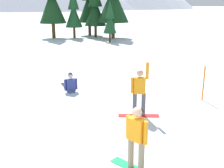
# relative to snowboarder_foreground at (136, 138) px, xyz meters

# --- Properties ---
(snowboarder_foreground) EXTENTS (1.35, 1.07, 1.67)m
(snowboarder_foreground) POSITION_rel_snowboarder_foreground_xyz_m (0.00, 0.00, 0.00)
(snowboarder_foreground) COLOR #19B259
(snowboarder_foreground) RESTS_ON ground_plane
(snowboarder_midground) EXTENTS (1.52, 0.42, 2.02)m
(snowboarder_midground) POSITION_rel_snowboarder_foreground_xyz_m (0.01, 3.48, 0.08)
(snowboarder_midground) COLOR red
(snowboarder_midground) RESTS_ON ground_plane
(snowboarder_background) EXTENTS (1.20, 1.72, 0.96)m
(snowboarder_background) POSITION_rel_snowboarder_foreground_xyz_m (-3.28, 6.12, -0.55)
(snowboarder_background) COLOR #335184
(snowboarder_background) RESTS_ON ground_plane
(trail_marker_pole) EXTENTS (0.06, 0.06, 1.50)m
(trail_marker_pole) POSITION_rel_snowboarder_foreground_xyz_m (2.68, 5.53, -0.13)
(trail_marker_pole) COLOR orange
(trail_marker_pole) RESTS_ON ground_plane
(pine_tree_slender) EXTENTS (3.11, 3.11, 8.01)m
(pine_tree_slender) POSITION_rel_snowboarder_foreground_xyz_m (-10.51, 26.21, 3.49)
(pine_tree_slender) COLOR #472D19
(pine_tree_slender) RESTS_ON ground_plane
(pine_tree_short) EXTENTS (2.02, 2.02, 5.80)m
(pine_tree_short) POSITION_rel_snowboarder_foreground_xyz_m (-8.14, 26.74, 2.28)
(pine_tree_short) COLOR #472D19
(pine_tree_short) RESTS_ON ground_plane
(pine_tree_leaning) EXTENTS (1.41, 1.41, 4.35)m
(pine_tree_leaning) POSITION_rel_snowboarder_foreground_xyz_m (-3.48, 23.55, 1.49)
(pine_tree_leaning) COLOR #472D19
(pine_tree_leaning) RESTS_ON ground_plane
(pine_tree_twin) EXTENTS (2.62, 2.62, 6.37)m
(pine_tree_twin) POSITION_rel_snowboarder_foreground_xyz_m (-5.73, 27.71, 2.60)
(pine_tree_twin) COLOR #472D19
(pine_tree_twin) RESTS_ON ground_plane
(pine_tree_young) EXTENTS (2.82, 2.82, 7.62)m
(pine_tree_young) POSITION_rel_snowboarder_foreground_xyz_m (-6.85, 29.75, 3.27)
(pine_tree_young) COLOR #472D19
(pine_tree_young) RESTS_ON ground_plane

